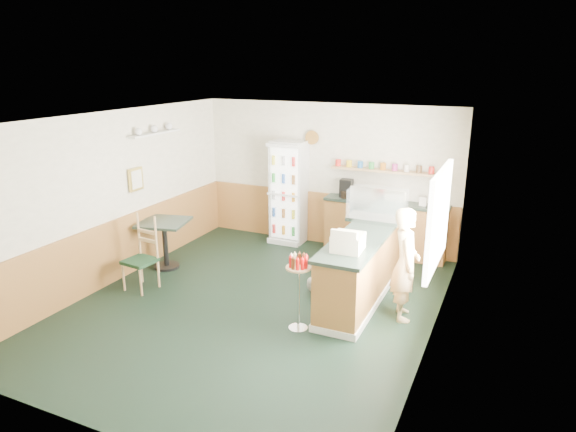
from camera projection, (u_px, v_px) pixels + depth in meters
The scene contains 13 objects.
ground at pixel (254, 304), 7.52m from camera, with size 6.00×6.00×0.00m, color black.
room_envelope at pixel (262, 191), 7.81m from camera, with size 5.04×6.02×2.72m.
service_counter at pixel (366, 264), 7.79m from camera, with size 0.68×3.01×1.01m.
back_counter at pixel (384, 226), 9.33m from camera, with size 2.24×0.42×1.69m.
drinks_fridge at pixel (288, 193), 9.90m from camera, with size 0.66×0.54×1.99m.
display_case at pixel (377, 205), 8.02m from camera, with size 0.89×0.47×0.51m.
cash_register at pixel (348, 242), 6.78m from camera, with size 0.39×0.41×0.23m, color beige.
shopkeeper at pixel (405, 264), 6.93m from camera, with size 0.53×0.38×1.58m, color tan.
condiment_stand at pixel (298, 279), 6.63m from camera, with size 0.33×0.33×1.03m.
newspaper_rack at pixel (342, 255), 7.83m from camera, with size 0.09×0.46×0.72m.
cafe_table at pixel (165, 235), 8.71m from camera, with size 0.92×0.92×0.84m.
cafe_chair at pixel (143, 250), 7.95m from camera, with size 0.48×0.48×1.16m.
dog_doorstop at pixel (314, 284), 7.88m from camera, with size 0.24×0.31×0.29m.
Camera 1 is at (3.27, -6.01, 3.41)m, focal length 32.00 mm.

